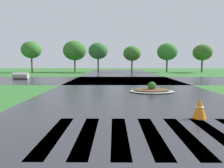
# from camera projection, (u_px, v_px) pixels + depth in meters

# --- Properties ---
(asphalt_roadway) EXTENTS (11.12, 80.00, 0.01)m
(asphalt_roadway) POSITION_uv_depth(u_px,v_px,m) (132.00, 97.00, 12.38)
(asphalt_roadway) COLOR #2B2B30
(asphalt_roadway) RESTS_ON ground
(asphalt_cross_road) EXTENTS (90.00, 10.01, 0.01)m
(asphalt_cross_road) POSITION_uv_depth(u_px,v_px,m) (124.00, 80.00, 23.19)
(asphalt_cross_road) COLOR #2B2B30
(asphalt_cross_road) RESTS_ON ground
(crosswalk_stripes) EXTENTS (5.85, 3.34, 0.01)m
(crosswalk_stripes) POSITION_uv_depth(u_px,v_px,m) (152.00, 135.00, 5.98)
(crosswalk_stripes) COLOR white
(crosswalk_stripes) RESTS_ON ground
(median_island) EXTENTS (2.91, 2.19, 0.68)m
(median_island) POSITION_uv_depth(u_px,v_px,m) (152.00, 90.00, 14.27)
(median_island) COLOR #9E9B93
(median_island) RESTS_ON ground
(drainage_pipe_stack) EXTENTS (1.66, 0.79, 0.75)m
(drainage_pipe_stack) POSITION_uv_depth(u_px,v_px,m) (21.00, 76.00, 24.12)
(drainage_pipe_stack) COLOR #9E9B93
(drainage_pipe_stack) RESTS_ON ground
(traffic_cone) EXTENTS (0.48, 0.48, 0.75)m
(traffic_cone) POSITION_uv_depth(u_px,v_px,m) (200.00, 108.00, 7.64)
(traffic_cone) COLOR orange
(traffic_cone) RESTS_ON ground
(background_treeline) EXTENTS (34.01, 5.78, 5.82)m
(background_treeline) POSITION_uv_depth(u_px,v_px,m) (110.00, 51.00, 39.25)
(background_treeline) COLOR #4C3823
(background_treeline) RESTS_ON ground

